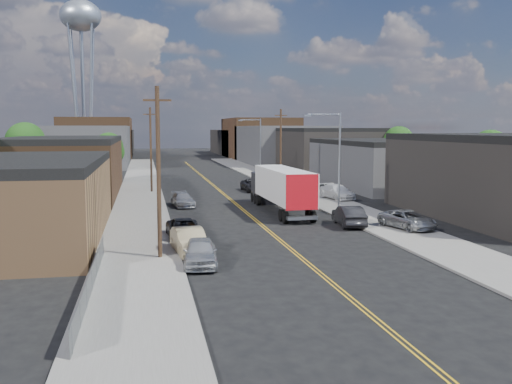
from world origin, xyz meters
name	(u,v)px	position (x,y,z in m)	size (l,w,h in m)	color
ground	(207,180)	(0.00, 60.00, 0.00)	(260.00, 260.00, 0.00)	black
centerline	(221,191)	(0.00, 45.00, 0.01)	(0.32, 120.00, 0.01)	gold
sidewalk_left	(141,192)	(-9.50, 45.00, 0.07)	(5.00, 140.00, 0.15)	slate
sidewalk_right	(296,189)	(9.50, 45.00, 0.07)	(5.00, 140.00, 0.15)	slate
warehouse_tan	(11,199)	(-18.00, 18.00, 2.80)	(12.00, 22.00, 5.60)	brown
warehouse_brown	(63,166)	(-18.00, 44.00, 3.30)	(12.00, 26.00, 6.60)	#482F1D
industrial_right_b	(388,163)	(22.00, 46.00, 3.05)	(14.00, 24.00, 6.10)	#373739
industrial_right_c	(325,150)	(22.00, 72.00, 3.80)	(14.00, 22.00, 7.60)	black
skyline_left_a	(88,146)	(-20.00, 95.00, 4.00)	(16.00, 30.00, 8.00)	#373739
skyline_right_a	(283,145)	(20.00, 95.00, 4.00)	(16.00, 30.00, 8.00)	#373739
skyline_left_b	(97,139)	(-20.00, 120.00, 5.00)	(16.00, 26.00, 10.00)	#482F1D
skyline_right_b	(259,138)	(20.00, 120.00, 5.00)	(16.00, 26.00, 10.00)	#482F1D
skyline_left_c	(103,143)	(-20.00, 140.00, 3.50)	(16.00, 40.00, 7.00)	black
skyline_right_c	(246,142)	(20.00, 140.00, 3.50)	(16.00, 40.00, 7.00)	black
water_tower	(81,22)	(-22.00, 110.00, 30.65)	(9.00, 9.00, 36.90)	gray
streetlight_near	(335,154)	(7.60, 25.00, 5.33)	(3.39, 0.25, 9.00)	gray
streetlight_far	(258,143)	(7.60, 60.00, 5.33)	(3.39, 0.25, 9.00)	gray
utility_pole_left_near	(159,172)	(-8.20, 10.00, 5.14)	(1.60, 0.26, 10.00)	black
utility_pole_left_far	(151,149)	(-8.20, 45.00, 5.14)	(1.60, 0.26, 10.00)	black
utility_pole_right	(281,147)	(8.20, 48.00, 5.14)	(1.60, 0.26, 10.00)	black
chainlink_fence	(92,280)	(-11.50, 3.50, 0.66)	(0.05, 16.00, 1.22)	slate
tree_left_mid	(26,145)	(-23.94, 55.00, 5.48)	(5.10, 5.04, 8.37)	black
tree_left_far	(109,149)	(-13.94, 62.00, 4.57)	(4.35, 4.20, 6.97)	black
tree_right_near	(490,152)	(30.06, 36.00, 4.87)	(4.60, 4.48, 7.44)	black
tree_right_far	(399,144)	(30.06, 60.00, 5.18)	(4.85, 4.76, 7.91)	black
semi_truck	(280,187)	(3.15, 27.42, 2.29)	(2.84, 15.37, 4.01)	silver
car_left_a	(200,252)	(-6.05, 8.01, 0.78)	(1.83, 4.55, 1.55)	#AEB0B3
car_left_b	(189,241)	(-6.40, 11.10, 0.80)	(1.68, 4.83, 1.59)	#9B8B65
car_left_c	(184,229)	(-6.40, 16.00, 0.68)	(2.25, 4.88, 1.36)	black
car_left_d	(183,200)	(-5.40, 32.32, 0.67)	(1.87, 4.60, 1.34)	#97989B
car_right_oncoming	(349,216)	(6.60, 18.66, 0.80)	(1.70, 4.86, 1.60)	black
car_right_lot_a	(408,219)	(10.25, 16.00, 0.83)	(2.25, 4.88, 1.36)	#979A9C
car_right_lot_b	(337,192)	(11.00, 34.13, 0.90)	(2.10, 5.17, 1.50)	silver
car_right_lot_c	(293,181)	(9.74, 47.65, 0.81)	(1.55, 3.85, 1.31)	black
car_ahead_truck	(254,185)	(3.99, 44.22, 0.75)	(2.50, 5.42, 1.51)	black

